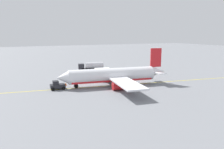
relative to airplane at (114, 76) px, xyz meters
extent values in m
plane|color=slate|center=(0.48, -0.08, -2.67)|extent=(400.00, 400.00, 0.00)
cylinder|color=white|center=(0.48, -0.08, 0.18)|extent=(23.21, 7.40, 3.69)
cube|color=red|center=(0.48, -0.08, -0.83)|extent=(21.84, 6.54, 1.03)
cone|color=white|center=(13.03, -2.17, 0.18)|extent=(3.72, 4.02, 3.55)
cone|color=white|center=(-12.70, 2.11, 0.55)|extent=(4.91, 3.83, 3.14)
cube|color=red|center=(-12.08, 2.01, 4.43)|extent=(3.22, 0.88, 5.20)
cube|color=white|center=(-12.08, 2.01, 0.58)|extent=(3.75, 8.68, 0.24)
cube|color=white|center=(-0.51, 0.08, -0.28)|extent=(9.76, 31.01, 0.36)
cylinder|color=red|center=(1.14, 5.08, -1.53)|extent=(3.50, 2.60, 2.10)
cylinder|color=red|center=(-0.57, -5.18, -1.53)|extent=(3.50, 2.60, 2.10)
cylinder|color=#4C4C51|center=(9.90, -1.65, -1.52)|extent=(0.24, 0.24, 1.19)
cylinder|color=black|center=(9.90, -1.65, -2.12)|extent=(1.15, 0.58, 1.10)
cylinder|color=#4C4C51|center=(-1.07, 2.81, -1.52)|extent=(0.24, 0.24, 1.19)
cylinder|color=black|center=(-1.07, 2.81, -2.12)|extent=(1.15, 0.58, 1.10)
cylinder|color=#4C4C51|center=(-1.92, -2.32, -1.52)|extent=(0.24, 0.24, 1.19)
cylinder|color=black|center=(-1.92, -2.32, -2.12)|extent=(1.15, 0.58, 1.10)
cube|color=#2D2D33|center=(-3.88, -25.08, -1.97)|extent=(9.71, 4.47, 0.30)
cube|color=#232328|center=(0.32, -26.00, -1.02)|extent=(2.47, 2.78, 2.00)
cube|color=black|center=(1.20, -26.20, -0.62)|extent=(0.59, 1.99, 0.90)
cylinder|color=silver|center=(-4.46, -24.95, -0.67)|extent=(6.93, 3.67, 2.30)
cylinder|color=black|center=(0.20, -24.70, -2.12)|extent=(1.15, 0.58, 1.10)
cylinder|color=black|center=(-0.34, -27.14, -2.12)|extent=(1.15, 0.58, 1.10)
cylinder|color=black|center=(-5.86, -23.36, -2.12)|extent=(1.15, 0.58, 1.10)
cylinder|color=black|center=(-6.40, -25.80, -2.12)|extent=(1.15, 0.58, 1.10)
cube|color=#232328|center=(14.37, -2.42, -1.82)|extent=(3.72, 2.23, 0.90)
cube|color=black|center=(14.87, -2.45, -0.92)|extent=(1.50, 1.69, 0.90)
cylinder|color=black|center=(13.01, -3.33, -2.27)|extent=(0.82, 0.35, 0.80)
cylinder|color=black|center=(13.14, -1.33, -2.27)|extent=(0.82, 0.35, 0.80)
cylinder|color=black|center=(15.60, -3.50, -2.27)|extent=(0.82, 0.35, 0.80)
cylinder|color=black|center=(15.74, -1.50, -2.27)|extent=(0.82, 0.35, 0.80)
cube|color=navy|center=(-5.91, -14.93, -2.24)|extent=(0.43, 0.51, 0.85)
cube|color=yellow|center=(-5.91, -14.93, -1.52)|extent=(0.49, 0.60, 0.60)
sphere|color=tan|center=(-5.91, -14.93, -1.08)|extent=(0.24, 0.24, 0.24)
cone|color=#F2590F|center=(11.54, -5.64, -2.30)|extent=(0.66, 0.66, 0.74)
cube|color=yellow|center=(0.48, -0.08, -2.66)|extent=(72.89, 12.42, 0.01)
camera|label=1|loc=(26.23, 51.84, 11.05)|focal=35.78mm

